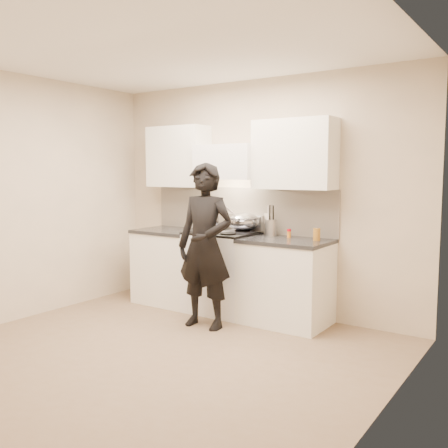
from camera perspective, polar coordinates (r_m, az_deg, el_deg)
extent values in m
plane|color=#826B53|center=(4.73, -7.16, -14.34)|extent=(4.00, 4.00, 0.00)
cube|color=beige|center=(5.87, 4.04, 3.16)|extent=(4.00, 0.04, 2.70)
cube|color=beige|center=(5.96, -21.95, 2.78)|extent=(0.04, 3.50, 2.70)
cube|color=beige|center=(3.46, 18.25, 0.90)|extent=(0.04, 3.50, 2.70)
cube|color=silver|center=(4.56, -7.62, 19.28)|extent=(4.00, 3.50, 0.02)
cube|color=beige|center=(6.00, 1.90, 1.65)|extent=(2.50, 0.02, 0.53)
cube|color=#ACACAC|center=(6.01, 1.30, 0.18)|extent=(0.76, 0.08, 0.20)
cube|color=white|center=(5.85, 0.51, 7.09)|extent=(0.76, 0.40, 0.40)
cylinder|color=#AEAEB5|center=(5.70, -0.50, 5.30)|extent=(0.66, 0.02, 0.02)
cube|color=white|center=(5.47, 8.05, 7.89)|extent=(0.90, 0.33, 0.75)
cube|color=white|center=(6.34, -5.23, 7.65)|extent=(0.80, 0.33, 0.75)
cube|color=beige|center=(5.80, 5.01, 0.64)|extent=(0.08, 0.01, 0.12)
cube|color=white|center=(5.87, -0.18, -5.60)|extent=(0.76, 0.65, 0.92)
cube|color=black|center=(5.79, -0.18, -1.02)|extent=(0.76, 0.65, 0.02)
cube|color=#A9ACBF|center=(5.80, 1.79, -0.87)|extent=(0.36, 0.34, 0.01)
cylinder|color=#AEAEB5|center=(5.57, -1.90, -2.88)|extent=(0.62, 0.02, 0.02)
cylinder|color=black|center=(5.77, -2.50, -0.85)|extent=(0.18, 0.18, 0.01)
cylinder|color=black|center=(5.56, 0.48, -1.10)|extent=(0.18, 0.18, 0.01)
cylinder|color=black|center=(6.01, -0.79, -0.57)|extent=(0.18, 0.18, 0.01)
cylinder|color=black|center=(5.81, 2.12, -0.80)|extent=(0.18, 0.18, 0.01)
cube|color=white|center=(5.45, 7.09, -6.75)|extent=(0.90, 0.65, 0.88)
cube|color=black|center=(5.37, 7.15, -1.96)|extent=(0.92, 0.67, 0.04)
cube|color=white|center=(6.33, -6.04, -4.95)|extent=(0.80, 0.65, 0.88)
cube|color=black|center=(6.26, -6.08, -0.81)|extent=(0.82, 0.67, 0.04)
ellipsoid|color=#AEAEB5|center=(5.78, 2.22, 0.28)|extent=(0.38, 0.38, 0.21)
torus|color=#AEAEB5|center=(5.77, 2.23, 0.77)|extent=(0.40, 0.40, 0.02)
ellipsoid|color=beige|center=(5.78, 2.22, 0.18)|extent=(0.22, 0.22, 0.10)
cylinder|color=white|center=(5.67, 0.94, 1.33)|extent=(0.09, 0.28, 0.21)
cylinder|color=#AEAEB5|center=(5.72, -1.89, 0.03)|extent=(0.32, 0.32, 0.17)
cube|color=#AEAEB5|center=(5.84, -2.80, 0.79)|extent=(0.06, 0.04, 0.01)
cube|color=#AEAEB5|center=(5.59, -0.95, 0.56)|extent=(0.06, 0.04, 0.01)
cylinder|color=#ACACAC|center=(5.63, 5.35, -0.43)|extent=(0.13, 0.13, 0.18)
cylinder|color=black|center=(5.61, 5.64, 0.49)|extent=(0.02, 0.02, 0.32)
cylinder|color=white|center=(5.63, 5.64, 0.51)|extent=(0.02, 0.02, 0.32)
cylinder|color=#ACACAC|center=(5.65, 5.47, 0.53)|extent=(0.02, 0.02, 0.32)
cylinder|color=black|center=(5.65, 5.24, 0.53)|extent=(0.02, 0.02, 0.32)
cylinder|color=#ACACAC|center=(5.63, 5.07, 0.51)|extent=(0.02, 0.02, 0.32)
cylinder|color=white|center=(5.61, 5.08, 0.49)|extent=(0.02, 0.02, 0.32)
cylinder|color=black|center=(5.59, 5.24, 0.47)|extent=(0.02, 0.02, 0.32)
cylinder|color=#ACACAC|center=(5.59, 5.48, 0.47)|extent=(0.02, 0.02, 0.32)
cylinder|color=orange|center=(5.49, 7.43, -1.20)|extent=(0.04, 0.04, 0.07)
cylinder|color=#CA000E|center=(5.49, 7.44, -0.71)|extent=(0.04, 0.04, 0.02)
cylinder|color=#A76B20|center=(5.31, 10.55, -1.18)|extent=(0.07, 0.07, 0.13)
imported|color=black|center=(5.22, -2.18, -2.52)|extent=(0.66, 0.46, 1.73)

